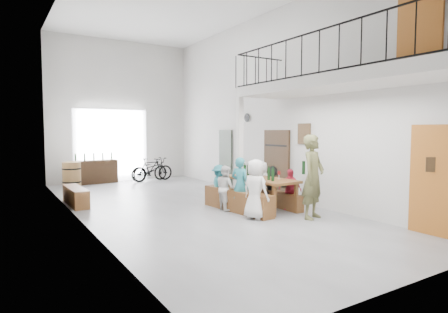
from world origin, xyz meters
TOP-DOWN VIEW (x-y plane):
  - floor at (0.00, 0.00)m, footprint 12.00×12.00m
  - room_walls at (0.00, 0.00)m, footprint 12.00×12.00m
  - gateway_portal at (-0.40, 5.94)m, footprint 2.80×0.08m
  - right_wall_decor at (2.70, -1.87)m, footprint 0.07×8.28m
  - balcony at (1.98, -3.13)m, footprint 1.52×5.62m
  - tasting_table at (1.39, -1.23)m, footprint 1.00×2.16m
  - bench_inner at (0.72, -1.18)m, footprint 0.57×2.30m
  - bench_wall at (1.92, -1.28)m, footprint 0.28×1.81m
  - tableware at (1.34, -1.21)m, footprint 0.52×1.29m
  - side_bench at (-2.50, 1.76)m, footprint 0.40×1.67m
  - oak_barrel at (-2.06, 4.85)m, footprint 0.62×0.62m
  - serving_counter at (-1.13, 5.65)m, footprint 1.69×0.60m
  - counter_bottles at (-1.13, 5.66)m, footprint 1.41×0.23m
  - guest_left_a at (0.62, -2.07)m, footprint 0.59×0.75m
  - guest_left_b at (0.72, -1.33)m, footprint 0.48×0.58m
  - guest_left_c at (0.57, -0.90)m, footprint 0.47×0.58m
  - guest_left_d at (0.67, -0.41)m, footprint 0.58×0.79m
  - guest_right_a at (1.92, -1.76)m, footprint 0.49×0.66m
  - guest_right_b at (1.91, -1.08)m, footprint 0.67×1.02m
  - guest_right_c at (1.93, -0.60)m, footprint 0.50×0.63m
  - host_standing at (1.76, -2.70)m, footprint 0.81×0.67m
  - potted_plant at (2.45, 0.97)m, footprint 0.48×0.45m
  - bicycle_near at (0.96, 5.18)m, footprint 1.80×0.79m
  - bicycle_far at (0.89, 5.15)m, footprint 1.57×0.72m

SIDE VIEW (x-z plane):
  - floor at x=0.00m, z-range 0.00..0.00m
  - bench_wall at x=1.92m, z-range 0.00..0.41m
  - potted_plant at x=2.45m, z-range 0.00..0.44m
  - side_bench at x=-2.50m, z-range 0.00..0.47m
  - bench_inner at x=0.72m, z-range 0.00..0.52m
  - serving_counter at x=-1.13m, z-range 0.00..0.87m
  - oak_barrel at x=-2.06m, z-range 0.00..0.91m
  - bicycle_far at x=0.89m, z-range 0.00..0.91m
  - bicycle_near at x=0.96m, z-range 0.00..0.92m
  - guest_right_a at x=1.92m, z-range 0.00..1.04m
  - guest_right_b at x=1.91m, z-range 0.00..1.06m
  - guest_left_d at x=0.67m, z-range 0.00..1.09m
  - guest_left_c at x=0.57m, z-range 0.00..1.12m
  - guest_right_c at x=1.93m, z-range 0.00..1.14m
  - guest_left_a at x=0.62m, z-range 0.00..1.35m
  - guest_left_b at x=0.72m, z-range 0.00..1.35m
  - tasting_table at x=1.39m, z-range 0.31..1.10m
  - tableware at x=1.34m, z-range 0.76..1.11m
  - host_standing at x=1.76m, z-range 0.00..1.90m
  - counter_bottles at x=-1.13m, z-range 0.87..1.15m
  - gateway_portal at x=-0.40m, z-range 0.00..2.80m
  - right_wall_decor at x=2.70m, z-range -0.80..4.28m
  - balcony at x=1.98m, z-range 0.97..4.96m
  - room_walls at x=0.00m, z-range -2.45..9.55m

